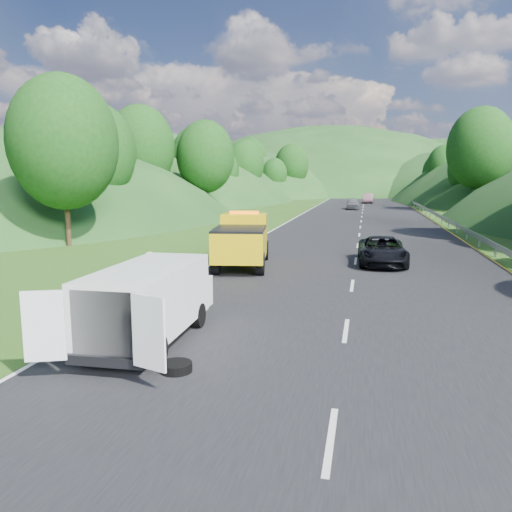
% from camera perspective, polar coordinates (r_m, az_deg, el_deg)
% --- Properties ---
extents(ground, '(320.00, 320.00, 0.00)m').
position_cam_1_polar(ground, '(16.54, 0.03, -5.87)').
color(ground, '#38661E').
rests_on(ground, ground).
extents(road_surface, '(14.00, 200.00, 0.02)m').
position_cam_1_polar(road_surface, '(55.78, 12.00, 4.41)').
color(road_surface, black).
rests_on(road_surface, ground).
extents(guardrail, '(0.06, 140.00, 1.52)m').
position_cam_1_polar(guardrail, '(68.60, 18.24, 4.96)').
color(guardrail, gray).
rests_on(guardrail, ground).
extents(tree_line_left, '(14.00, 140.00, 14.00)m').
position_cam_1_polar(tree_line_left, '(78.99, -4.09, 5.85)').
color(tree_line_left, '#205117').
rests_on(tree_line_left, ground).
extents(tree_line_right, '(14.00, 140.00, 14.00)m').
position_cam_1_polar(tree_line_right, '(78.22, 27.02, 4.87)').
color(tree_line_right, '#205117').
rests_on(tree_line_right, ground).
extents(hills_backdrop, '(201.00, 288.60, 44.00)m').
position_cam_1_polar(hills_backdrop, '(150.41, 13.72, 7.08)').
color(hills_backdrop, '#2D5B23').
rests_on(hills_backdrop, ground).
extents(tow_truck, '(3.10, 6.32, 2.60)m').
position_cam_1_polar(tow_truck, '(23.79, -1.58, 1.80)').
color(tow_truck, black).
rests_on(tow_truck, ground).
extents(white_van, '(3.11, 5.72, 2.02)m').
position_cam_1_polar(white_van, '(13.13, -11.98, -4.86)').
color(white_van, black).
rests_on(white_van, ground).
extents(woman, '(0.61, 0.70, 1.61)m').
position_cam_1_polar(woman, '(18.36, -11.77, -4.57)').
color(woman, white).
rests_on(woman, ground).
extents(child, '(0.66, 0.59, 1.12)m').
position_cam_1_polar(child, '(16.96, -10.25, -5.64)').
color(child, '#C8C56B').
rests_on(child, ground).
extents(worker, '(1.05, 0.62, 1.60)m').
position_cam_1_polar(worker, '(12.06, -14.52, -11.88)').
color(worker, black).
rests_on(worker, ground).
extents(suitcase, '(0.39, 0.30, 0.56)m').
position_cam_1_polar(suitcase, '(18.13, -12.19, -3.84)').
color(suitcase, '#65604B').
rests_on(suitcase, ground).
extents(spare_tire, '(0.70, 0.70, 0.20)m').
position_cam_1_polar(spare_tire, '(11.38, -9.08, -12.99)').
color(spare_tire, black).
rests_on(spare_tire, ground).
extents(passing_suv, '(2.42, 4.94, 1.35)m').
position_cam_1_polar(passing_suv, '(25.29, 14.16, -0.96)').
color(passing_suv, black).
rests_on(passing_suv, ground).
extents(dist_car_a, '(1.68, 4.17, 1.42)m').
position_cam_1_polar(dist_car_a, '(68.55, 11.02, 5.24)').
color(dist_car_a, '#4B4B50').
rests_on(dist_car_a, ground).
extents(dist_car_b, '(1.66, 4.77, 1.57)m').
position_cam_1_polar(dist_car_b, '(86.13, 12.64, 5.91)').
color(dist_car_b, '#785059').
rests_on(dist_car_b, ground).
extents(dist_car_c, '(2.20, 5.40, 1.57)m').
position_cam_1_polar(dist_car_c, '(108.00, 12.72, 6.48)').
color(dist_car_c, '#915448').
rests_on(dist_car_c, ground).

